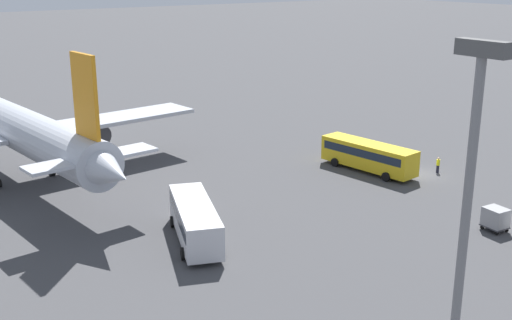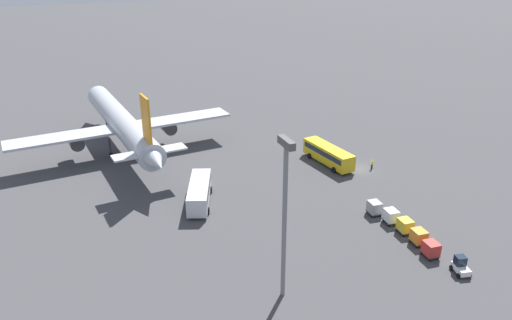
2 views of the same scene
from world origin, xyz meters
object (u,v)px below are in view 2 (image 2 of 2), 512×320
(shuttle_bus_far, at_px, (199,191))
(worker_person, at_px, (372,164))
(cargo_cart_orange, at_px, (419,236))
(airplane, at_px, (122,123))
(cargo_cart_grey, at_px, (374,207))
(cargo_cart_white, at_px, (391,216))
(baggage_tug, at_px, (461,266))
(shuttle_bus_near, at_px, (328,154))
(cargo_cart_yellow, at_px, (405,225))
(cargo_cart_red, at_px, (431,249))

(shuttle_bus_far, distance_m, worker_person, 31.25)
(shuttle_bus_far, height_order, cargo_cart_orange, shuttle_bus_far)
(airplane, distance_m, cargo_cart_grey, 48.31)
(shuttle_bus_far, height_order, cargo_cart_white, shuttle_bus_far)
(shuttle_bus_far, relative_size, baggage_tug, 4.26)
(baggage_tug, bearing_deg, worker_person, -1.52)
(shuttle_bus_near, height_order, cargo_cart_yellow, shuttle_bus_near)
(shuttle_bus_far, xyz_separation_m, cargo_cart_white, (-15.86, -22.98, -0.75))
(cargo_cart_grey, bearing_deg, shuttle_bus_far, 59.78)
(shuttle_bus_near, bearing_deg, cargo_cart_yellow, 167.67)
(airplane, height_order, cargo_cart_grey, airplane)
(shuttle_bus_near, bearing_deg, cargo_cart_grey, 163.42)
(airplane, relative_size, cargo_cart_white, 22.23)
(airplane, distance_m, cargo_cart_orange, 55.84)
(cargo_cart_red, height_order, cargo_cart_white, same)
(worker_person, distance_m, cargo_cart_yellow, 21.10)
(cargo_cart_red, relative_size, cargo_cart_white, 1.00)
(worker_person, bearing_deg, shuttle_bus_near, 50.88)
(worker_person, relative_size, cargo_cart_red, 0.82)
(cargo_cart_orange, bearing_deg, cargo_cart_grey, 5.27)
(shuttle_bus_near, bearing_deg, worker_person, -136.48)
(cargo_cart_red, height_order, cargo_cart_yellow, same)
(airplane, bearing_deg, baggage_tug, -155.76)
(shuttle_bus_near, relative_size, cargo_cart_orange, 5.57)
(worker_person, xyz_separation_m, cargo_cart_red, (-25.30, 8.64, 0.32))
(baggage_tug, height_order, cargo_cart_red, baggage_tug)
(airplane, bearing_deg, cargo_cart_red, -154.70)
(airplane, xyz_separation_m, cargo_cart_red, (-49.54, -29.90, -4.48))
(cargo_cart_grey, bearing_deg, shuttle_bus_near, -9.22)
(cargo_cart_white, bearing_deg, cargo_cart_yellow, -176.71)
(shuttle_bus_far, bearing_deg, airplane, 37.06)
(shuttle_bus_far, bearing_deg, worker_person, -67.93)
(shuttle_bus_near, relative_size, cargo_cart_red, 5.57)
(cargo_cart_white, xyz_separation_m, cargo_cart_grey, (2.90, 0.73, 0.00))
(worker_person, xyz_separation_m, cargo_cart_orange, (-22.40, 8.16, 0.32))
(shuttle_bus_near, distance_m, cargo_cart_red, 30.27)
(cargo_cart_white, bearing_deg, cargo_cart_red, 177.39)
(baggage_tug, distance_m, cargo_cart_red, 4.12)
(shuttle_bus_near, height_order, shuttle_bus_far, shuttle_bus_far)
(worker_person, relative_size, cargo_cart_grey, 0.82)
(cargo_cart_yellow, distance_m, cargo_cart_white, 2.91)
(baggage_tug, xyz_separation_m, cargo_cart_grey, (15.58, 1.38, 0.25))
(shuttle_bus_near, height_order, cargo_cart_red, shuttle_bus_near)
(cargo_cart_orange, bearing_deg, shuttle_bus_far, 46.78)
(cargo_cart_grey, bearing_deg, cargo_cart_orange, -174.73)
(worker_person, relative_size, cargo_cart_yellow, 0.82)
(shuttle_bus_far, xyz_separation_m, cargo_cart_grey, (-12.96, -22.25, -0.75))
(airplane, height_order, cargo_cart_orange, airplane)
(airplane, xyz_separation_m, shuttle_bus_near, (-19.40, -32.58, -3.74))
(shuttle_bus_far, distance_m, cargo_cart_grey, 25.76)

